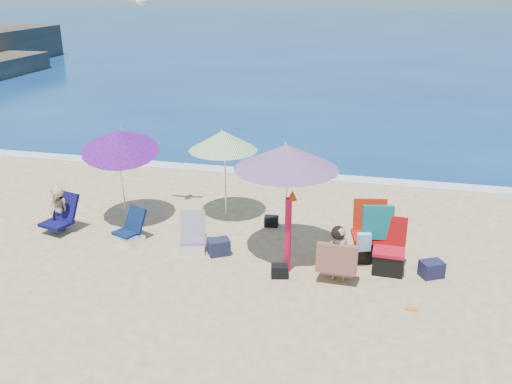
% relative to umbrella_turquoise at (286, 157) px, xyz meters
% --- Properties ---
extents(ground, '(120.00, 120.00, 0.00)m').
position_rel_umbrella_turquoise_xyz_m(ground, '(-0.26, -0.85, -1.84)').
color(ground, '#D8BC84').
rests_on(ground, ground).
extents(sea, '(120.00, 80.00, 0.12)m').
position_rel_umbrella_turquoise_xyz_m(sea, '(-0.26, 44.15, -1.89)').
color(sea, navy).
rests_on(sea, ground).
extents(foam, '(120.00, 0.50, 0.04)m').
position_rel_umbrella_turquoise_xyz_m(foam, '(-0.26, 4.25, -1.82)').
color(foam, white).
rests_on(foam, ground).
extents(umbrella_turquoise, '(2.01, 2.01, 2.10)m').
position_rel_umbrella_turquoise_xyz_m(umbrella_turquoise, '(0.00, 0.00, 0.00)').
color(umbrella_turquoise, white).
rests_on(umbrella_turquoise, ground).
extents(umbrella_striped, '(1.42, 1.42, 1.87)m').
position_rel_umbrella_turquoise_xyz_m(umbrella_striped, '(-1.54, 1.45, -0.21)').
color(umbrella_striped, silver).
rests_on(umbrella_striped, ground).
extents(umbrella_blue, '(2.02, 2.06, 2.09)m').
position_rel_umbrella_turquoise_xyz_m(umbrella_blue, '(-3.44, 0.71, -0.13)').
color(umbrella_blue, white).
rests_on(umbrella_blue, ground).
extents(furled_umbrella, '(0.19, 0.16, 1.48)m').
position_rel_umbrella_turquoise_xyz_m(furled_umbrella, '(0.17, -0.61, -1.03)').
color(furled_umbrella, '#C10D37').
rests_on(furled_umbrella, ground).
extents(chair_navy, '(0.67, 0.72, 0.62)m').
position_rel_umbrella_turquoise_xyz_m(chair_navy, '(-2.94, -0.15, -1.68)').
color(chair_navy, '#0B1E41').
rests_on(chair_navy, ground).
extents(chair_rainbow, '(0.61, 0.75, 0.66)m').
position_rel_umbrella_turquoise_xyz_m(chair_rainbow, '(-1.69, -0.19, -1.67)').
color(chair_rainbow, '#BF4344').
rests_on(chair_rainbow, ground).
extents(camp_chair_left, '(0.55, 0.56, 0.92)m').
position_rel_umbrella_turquoise_xyz_m(camp_chair_left, '(1.83, -0.22, -1.57)').
color(camp_chair_left, red).
rests_on(camp_chair_left, ground).
extents(camp_chair_right, '(0.74, 0.81, 1.09)m').
position_rel_umbrella_turquoise_xyz_m(camp_chair_right, '(1.53, 0.16, -1.45)').
color(camp_chair_right, red).
rests_on(camp_chair_right, ground).
extents(person_center, '(0.67, 0.55, 0.97)m').
position_rel_umbrella_turquoise_xyz_m(person_center, '(1.02, -0.75, -1.37)').
color(person_center, tan).
rests_on(person_center, ground).
extents(person_left, '(0.72, 0.73, 0.97)m').
position_rel_umbrella_turquoise_xyz_m(person_left, '(-4.52, 0.01, -1.40)').
color(person_left, tan).
rests_on(person_left, ground).
extents(bag_navy_a, '(0.46, 0.43, 0.29)m').
position_rel_umbrella_turquoise_xyz_m(bag_navy_a, '(-1.15, -0.29, -1.70)').
color(bag_navy_a, '#1C223D').
rests_on(bag_navy_a, ground).
extents(bag_black_a, '(0.29, 0.23, 0.20)m').
position_rel_umbrella_turquoise_xyz_m(bag_black_a, '(-0.47, 1.14, -1.74)').
color(bag_black_a, black).
rests_on(bag_black_a, ground).
extents(bag_tan, '(0.27, 0.20, 0.22)m').
position_rel_umbrella_turquoise_xyz_m(bag_tan, '(0.73, -0.10, -1.73)').
color(bag_tan, tan).
rests_on(bag_tan, ground).
extents(bag_navy_b, '(0.45, 0.41, 0.27)m').
position_rel_umbrella_turquoise_xyz_m(bag_navy_b, '(2.55, -0.26, -1.71)').
color(bag_navy_b, '#1B1B3B').
rests_on(bag_navy_b, ground).
extents(bag_black_b, '(0.32, 0.25, 0.22)m').
position_rel_umbrella_turquoise_xyz_m(bag_black_b, '(0.07, -0.85, -1.74)').
color(bag_black_b, black).
rests_on(bag_black_b, ground).
extents(orange_item, '(0.20, 0.10, 0.03)m').
position_rel_umbrella_turquoise_xyz_m(orange_item, '(2.21, -1.37, -1.83)').
color(orange_item, orange).
rests_on(orange_item, ground).
extents(seagull, '(0.72, 0.35, 0.13)m').
position_rel_umbrella_turquoise_xyz_m(seagull, '(-2.94, 1.08, 2.44)').
color(seagull, silver).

